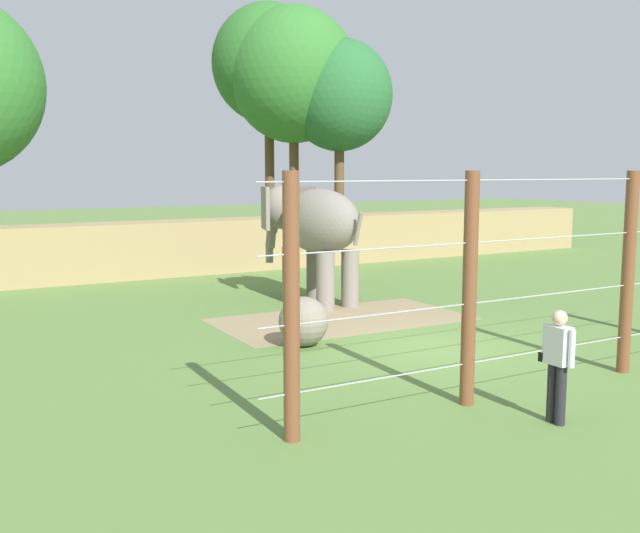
% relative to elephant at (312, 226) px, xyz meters
% --- Properties ---
extents(ground_plane, '(120.00, 120.00, 0.00)m').
position_rel_elephant_xyz_m(ground_plane, '(-0.34, -5.84, -2.14)').
color(ground_plane, '#5B7F3D').
extents(dirt_patch, '(6.22, 3.43, 0.01)m').
position_rel_elephant_xyz_m(dirt_patch, '(-0.52, -2.41, -2.13)').
color(dirt_patch, '#937F5B').
rests_on(dirt_patch, ground).
extents(embankment_wall, '(36.00, 1.80, 1.88)m').
position_rel_elephant_xyz_m(embankment_wall, '(-0.34, 7.27, -1.19)').
color(embankment_wall, tan).
rests_on(embankment_wall, ground).
extents(elephant, '(2.05, 4.33, 3.22)m').
position_rel_elephant_xyz_m(elephant, '(0.00, 0.00, 0.00)').
color(elephant, gray).
rests_on(elephant, ground).
extents(enrichment_ball, '(1.05, 1.05, 1.05)m').
position_rel_elephant_xyz_m(enrichment_ball, '(-2.64, -4.35, -1.61)').
color(enrichment_ball, gray).
rests_on(enrichment_ball, ground).
extents(cable_fence, '(10.94, 0.22, 3.65)m').
position_rel_elephant_xyz_m(cable_fence, '(-0.35, -8.95, -0.31)').
color(cable_fence, brown).
rests_on(cable_fence, ground).
extents(zookeeper, '(0.22, 0.58, 1.67)m').
position_rel_elephant_xyz_m(zookeeper, '(-1.67, -10.25, -1.21)').
color(zookeeper, '#232328').
rests_on(zookeeper, ground).
extents(tree_left_of_centre, '(4.75, 4.75, 9.49)m').
position_rel_elephant_xyz_m(tree_left_of_centre, '(7.39, 10.78, 4.82)').
color(tree_left_of_centre, brown).
rests_on(tree_left_of_centre, ground).
extents(tree_right_of_centre, '(5.80, 5.80, 10.98)m').
position_rel_elephant_xyz_m(tree_right_of_centre, '(5.85, 12.24, 5.77)').
color(tree_right_of_centre, brown).
rests_on(tree_right_of_centre, ground).
extents(tree_far_right, '(5.22, 5.22, 11.28)m').
position_rel_elephant_xyz_m(tree_far_right, '(5.20, 13.47, 6.36)').
color(tree_far_right, brown).
rests_on(tree_far_right, ground).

